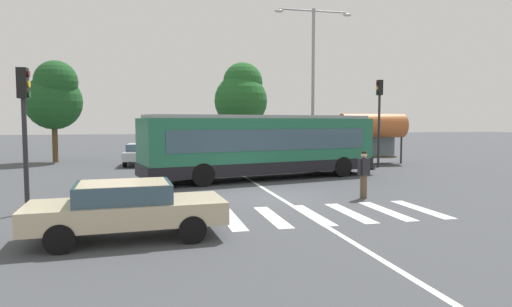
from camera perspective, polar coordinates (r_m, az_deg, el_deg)
The scene contains 16 objects.
ground_plane at distance 16.35m, azimuth 1.99°, elevation -5.58°, with size 160.00×160.00×0.00m, color #424449.
city_transit_bus at distance 21.16m, azimuth 0.83°, elevation 1.00°, with size 11.96×5.18×3.06m.
pedestrian_crossing_street at distance 16.28m, azimuth 13.78°, elevation -2.30°, with size 0.53×0.41×1.72m.
foreground_sedan at distance 10.90m, azimuth -16.40°, elevation -6.63°, with size 4.61×2.10×1.35m.
parked_car_silver at distance 28.90m, azimuth -14.68°, elevation 0.10°, with size 2.08×4.60×1.35m.
parked_car_charcoal at distance 28.58m, azimuth -9.14°, elevation 0.14°, with size 1.88×4.50×1.35m.
parked_car_black at distance 29.24m, azimuth -3.65°, elevation 0.28°, with size 2.17×4.63×1.35m.
parked_car_red at distance 29.58m, azimuth 1.59°, elevation 0.33°, with size 2.04×4.58×1.35m.
traffic_light_near_corner at distance 14.81m, azimuth -27.81°, elevation 4.34°, with size 0.33×0.32×4.35m.
traffic_light_far_corner at distance 27.40m, azimuth 15.66°, elevation 5.51°, with size 0.33×0.32×5.21m.
bus_stop_shelter at distance 29.32m, azimuth 14.82°, elevation 3.38°, with size 4.33×1.54×3.25m.
twin_arm_street_lamp at distance 29.39m, azimuth 7.40°, elevation 10.75°, with size 5.26×0.32×10.02m.
background_tree_left at distance 32.41m, azimuth -24.65°, elevation 6.78°, with size 3.71×3.71×6.75m.
background_tree_right at distance 35.32m, azimuth -1.91°, elevation 7.52°, with size 4.21×4.21×7.43m.
crosswalk_painted_stripes at distance 13.54m, azimuth 9.66°, elevation -7.69°, with size 6.55×2.94×0.01m.
lane_center_line at distance 18.31m, azimuth 0.97°, elevation -4.51°, with size 0.16×24.00×0.01m, color silver.
Camera 1 is at (-4.23, -15.54, 2.79)m, focal length 30.90 mm.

